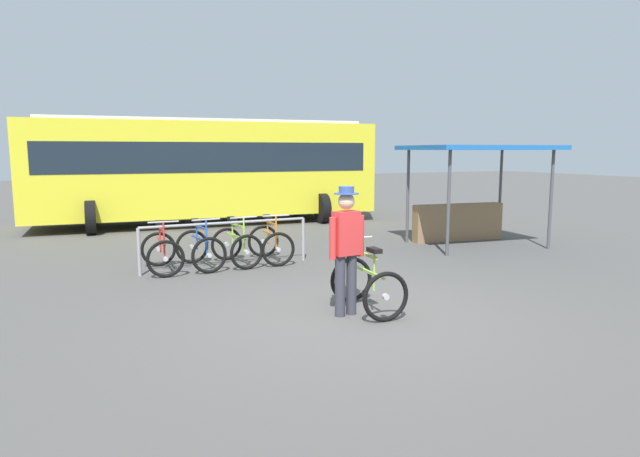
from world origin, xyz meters
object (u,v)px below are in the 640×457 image
at_px(bus_distant, 206,166).
at_px(market_stall, 469,185).
at_px(person_with_featured_bike, 346,245).
at_px(racked_bike_blue, 200,249).
at_px(racked_bike_lime, 236,246).
at_px(featured_bicycle, 363,275).
at_px(racked_bike_red, 162,252).
at_px(racked_bike_orange, 270,243).

relative_size(bus_distant, market_stall, 3.06).
relative_size(person_with_featured_bike, market_stall, 0.52).
bearing_deg(bus_distant, racked_bike_blue, -103.87).
xyz_separation_m(racked_bike_lime, featured_bicycle, (0.80, -3.62, 0.12)).
relative_size(racked_bike_blue, market_stall, 0.35).
height_order(racked_bike_blue, racked_bike_lime, same).
height_order(racked_bike_lime, person_with_featured_bike, person_with_featured_bike).
xyz_separation_m(bus_distant, market_stall, (4.81, -6.16, -0.35)).
height_order(racked_bike_red, person_with_featured_bike, person_with_featured_bike).
bearing_deg(featured_bicycle, person_with_featured_bike, -155.16).
xyz_separation_m(racked_bike_blue, bus_distant, (1.57, 6.38, 1.37)).
xyz_separation_m(racked_bike_blue, market_stall, (6.39, 0.22, 1.03)).
relative_size(featured_bicycle, bus_distant, 0.12).
bearing_deg(bus_distant, market_stall, -51.99).
distance_m(racked_bike_lime, racked_bike_orange, 0.70).
bearing_deg(racked_bike_blue, racked_bike_lime, 2.04).
relative_size(racked_bike_red, racked_bike_blue, 0.95).
distance_m(person_with_featured_bike, bus_distant, 10.17).
bearing_deg(racked_bike_lime, bus_distant, 82.16).
bearing_deg(person_with_featured_bike, racked_bike_orange, 86.17).
height_order(racked_bike_red, racked_bike_lime, same).
relative_size(racked_bike_blue, featured_bicycle, 0.95).
distance_m(racked_bike_red, person_with_featured_bike, 4.20).
bearing_deg(racked_bike_lime, featured_bicycle, -77.53).
height_order(racked_bike_blue, market_stall, market_stall).
xyz_separation_m(featured_bicycle, bus_distant, (0.07, 9.97, 1.25)).
bearing_deg(racked_bike_blue, person_with_featured_bike, -73.06).
relative_size(racked_bike_lime, racked_bike_orange, 1.05).
bearing_deg(featured_bicycle, market_stall, 37.97).
bearing_deg(featured_bicycle, racked_bike_lime, 102.47).
height_order(racked_bike_red, racked_bike_orange, same).
distance_m(racked_bike_red, racked_bike_blue, 0.70).
xyz_separation_m(racked_bike_blue, racked_bike_orange, (1.40, 0.05, 0.00)).
xyz_separation_m(racked_bike_blue, featured_bicycle, (1.50, -3.59, 0.12)).
height_order(racked_bike_orange, featured_bicycle, featured_bicycle).
height_order(racked_bike_lime, market_stall, market_stall).
height_order(racked_bike_orange, person_with_featured_bike, person_with_featured_bike).
height_order(bus_distant, market_stall, bus_distant).
distance_m(featured_bicycle, market_stall, 6.26).
distance_m(featured_bicycle, bus_distant, 10.05).
distance_m(racked_bike_blue, market_stall, 6.47).
bearing_deg(racked_bike_red, featured_bicycle, -58.35).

